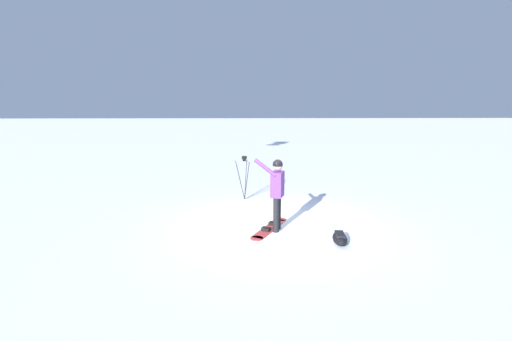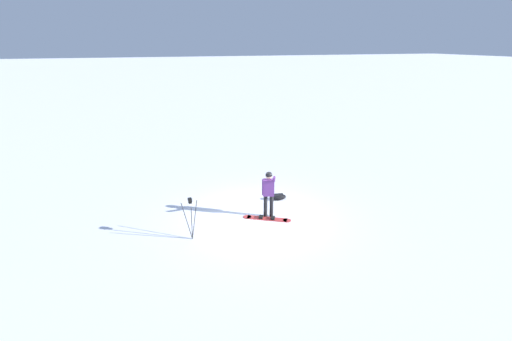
% 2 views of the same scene
% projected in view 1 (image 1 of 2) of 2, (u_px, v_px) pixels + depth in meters
% --- Properties ---
extents(ground_plane, '(300.00, 300.00, 0.00)m').
position_uv_depth(ground_plane, '(279.00, 224.00, 8.36)').
color(ground_plane, white).
extents(snowboarder, '(0.47, 0.77, 1.79)m').
position_uv_depth(snowboarder, '(277.00, 187.00, 7.76)').
color(snowboarder, black).
rests_on(snowboarder, ground_plane).
extents(snowboard, '(1.57, 1.02, 0.10)m').
position_uv_depth(snowboard, '(270.00, 228.00, 8.06)').
color(snowboard, '#B23333').
rests_on(snowboard, ground_plane).
extents(gear_bag_large, '(0.67, 0.40, 0.25)m').
position_uv_depth(gear_bag_large, '(340.00, 238.00, 7.11)').
color(gear_bag_large, black).
rests_on(gear_bag_large, ground_plane).
extents(camera_tripod, '(0.54, 0.47, 1.45)m').
position_uv_depth(camera_tripod, '(244.00, 169.00, 10.61)').
color(camera_tripod, '#262628').
rests_on(camera_tripod, ground_plane).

